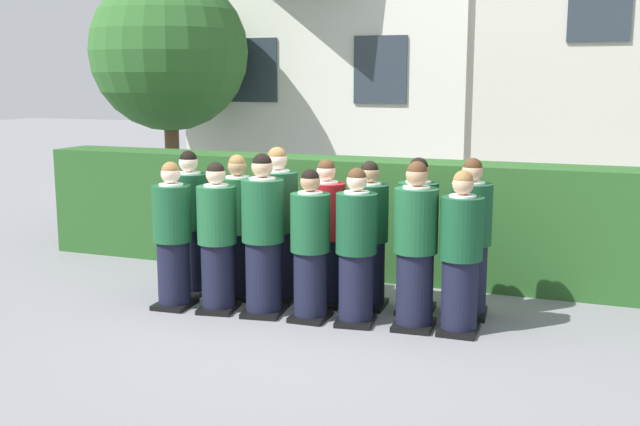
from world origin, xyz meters
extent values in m
plane|color=slate|center=(0.00, 0.00, 0.00)|extent=(60.00, 60.00, 0.00)
cylinder|color=black|center=(-1.51, -0.14, 0.36)|extent=(0.34, 0.34, 0.72)
cube|color=black|center=(-1.51, -0.14, 0.03)|extent=(0.39, 0.47, 0.05)
cylinder|color=#19512D|center=(-1.51, -0.14, 1.02)|extent=(0.41, 0.41, 0.59)
cylinder|color=white|center=(-1.51, -0.14, 1.32)|extent=(0.25, 0.25, 0.03)
cube|color=gold|center=(-1.53, 0.05, 1.14)|extent=(0.04, 0.01, 0.26)
sphere|color=beige|center=(-1.51, -0.14, 1.44)|extent=(0.20, 0.20, 0.20)
sphere|color=olive|center=(-1.51, -0.14, 1.47)|extent=(0.19, 0.19, 0.19)
cube|color=white|center=(-1.53, 0.12, 0.93)|extent=(0.15, 0.02, 0.20)
cylinder|color=black|center=(-1.01, -0.09, 0.36)|extent=(0.35, 0.35, 0.73)
cube|color=black|center=(-1.01, -0.09, 0.03)|extent=(0.44, 0.51, 0.05)
cylinder|color=#1E5B33|center=(-1.01, -0.09, 1.03)|extent=(0.41, 0.41, 0.60)
cylinder|color=white|center=(-1.01, -0.09, 1.33)|extent=(0.25, 0.25, 0.03)
cube|color=navy|center=(-1.04, 0.11, 1.14)|extent=(0.04, 0.02, 0.26)
sphere|color=beige|center=(-1.01, -0.09, 1.45)|extent=(0.21, 0.21, 0.21)
sphere|color=black|center=(-1.01, -0.09, 1.48)|extent=(0.19, 0.19, 0.19)
cylinder|color=black|center=(-0.51, -0.02, 0.39)|extent=(0.37, 0.37, 0.77)
cube|color=black|center=(-0.51, -0.02, 0.03)|extent=(0.45, 0.53, 0.05)
cylinder|color=#19512D|center=(-0.51, -0.02, 1.09)|extent=(0.44, 0.44, 0.64)
cylinder|color=white|center=(-0.51, -0.02, 1.42)|extent=(0.27, 0.27, 0.03)
cube|color=navy|center=(-0.54, 0.18, 1.22)|extent=(0.04, 0.02, 0.28)
sphere|color=tan|center=(-0.51, -0.02, 1.54)|extent=(0.22, 0.22, 0.22)
sphere|color=black|center=(-0.51, -0.02, 1.58)|extent=(0.20, 0.20, 0.20)
cube|color=white|center=(-0.55, 0.25, 1.00)|extent=(0.15, 0.03, 0.20)
cylinder|color=black|center=(0.01, -0.01, 0.35)|extent=(0.34, 0.34, 0.71)
cube|color=black|center=(0.01, -0.01, 0.03)|extent=(0.37, 0.45, 0.05)
cylinder|color=#19512D|center=(0.01, -0.01, 1.00)|extent=(0.40, 0.40, 0.58)
cylinder|color=white|center=(0.01, -0.01, 1.30)|extent=(0.25, 0.25, 0.03)
cube|color=gold|center=(0.00, 0.18, 1.12)|extent=(0.04, 0.01, 0.26)
sphere|color=tan|center=(0.01, -0.01, 1.41)|extent=(0.20, 0.20, 0.20)
sphere|color=black|center=(0.01, -0.01, 1.45)|extent=(0.18, 0.18, 0.18)
cylinder|color=black|center=(0.48, 0.03, 0.36)|extent=(0.34, 0.34, 0.72)
cube|color=black|center=(0.48, 0.03, 0.03)|extent=(0.42, 0.49, 0.05)
cylinder|color=#144728|center=(0.48, 0.03, 1.02)|extent=(0.41, 0.41, 0.60)
cylinder|color=white|center=(0.48, 0.03, 1.32)|extent=(0.25, 0.25, 0.03)
cube|color=navy|center=(0.45, 0.22, 1.14)|extent=(0.04, 0.02, 0.26)
sphere|color=beige|center=(0.48, 0.03, 1.44)|extent=(0.20, 0.20, 0.20)
sphere|color=#472D19|center=(0.48, 0.03, 1.47)|extent=(0.19, 0.19, 0.19)
cube|color=white|center=(0.44, 0.29, 0.93)|extent=(0.15, 0.03, 0.20)
cylinder|color=black|center=(1.06, 0.11, 0.38)|extent=(0.36, 0.36, 0.76)
cube|color=black|center=(1.06, 0.11, 0.03)|extent=(0.41, 0.50, 0.05)
cylinder|color=#19512D|center=(1.06, 0.11, 1.07)|extent=(0.43, 0.43, 0.63)
cylinder|color=white|center=(1.06, 0.11, 1.39)|extent=(0.27, 0.27, 0.03)
cube|color=navy|center=(1.04, 0.31, 1.20)|extent=(0.04, 0.01, 0.28)
sphere|color=tan|center=(1.06, 0.11, 1.51)|extent=(0.21, 0.21, 0.21)
sphere|color=#472D19|center=(1.06, 0.11, 1.55)|extent=(0.20, 0.20, 0.20)
cylinder|color=black|center=(1.50, 0.12, 0.36)|extent=(0.35, 0.35, 0.72)
cube|color=black|center=(1.50, 0.12, 0.03)|extent=(0.37, 0.46, 0.05)
cylinder|color=#144728|center=(1.50, 0.12, 1.02)|extent=(0.41, 0.41, 0.60)
cylinder|color=white|center=(1.50, 0.12, 1.33)|extent=(0.25, 0.25, 0.03)
cube|color=navy|center=(1.49, 0.31, 1.14)|extent=(0.04, 0.01, 0.26)
sphere|color=tan|center=(1.50, 0.12, 1.45)|extent=(0.20, 0.20, 0.20)
sphere|color=olive|center=(1.50, 0.12, 1.48)|extent=(0.19, 0.19, 0.19)
cube|color=white|center=(1.49, 0.38, 0.93)|extent=(0.15, 0.01, 0.20)
cylinder|color=black|center=(-1.62, 0.41, 0.37)|extent=(0.36, 0.36, 0.75)
cube|color=black|center=(-1.62, 0.41, 0.03)|extent=(0.39, 0.47, 0.05)
cylinder|color=#144728|center=(-1.62, 0.41, 1.06)|extent=(0.42, 0.42, 0.62)
cylinder|color=white|center=(-1.62, 0.41, 1.37)|extent=(0.26, 0.26, 0.03)
cube|color=navy|center=(-1.63, 0.61, 1.18)|extent=(0.04, 0.01, 0.27)
sphere|color=beige|center=(-1.62, 0.41, 1.49)|extent=(0.21, 0.21, 0.21)
sphere|color=black|center=(-1.62, 0.41, 1.53)|extent=(0.19, 0.19, 0.19)
cube|color=white|center=(-1.63, 0.68, 0.97)|extent=(0.15, 0.01, 0.20)
cylinder|color=black|center=(-1.05, 0.46, 0.37)|extent=(0.35, 0.35, 0.74)
cube|color=black|center=(-1.05, 0.46, 0.03)|extent=(0.41, 0.49, 0.05)
cylinder|color=#1E5B33|center=(-1.05, 0.46, 1.04)|extent=(0.42, 0.42, 0.61)
cylinder|color=white|center=(-1.05, 0.46, 1.35)|extent=(0.26, 0.26, 0.03)
cube|color=#236038|center=(-1.06, 0.66, 1.16)|extent=(0.04, 0.02, 0.27)
sphere|color=tan|center=(-1.05, 0.46, 1.47)|extent=(0.21, 0.21, 0.21)
sphere|color=olive|center=(-1.05, 0.46, 1.50)|extent=(0.19, 0.19, 0.19)
cube|color=white|center=(-1.07, 0.73, 0.95)|extent=(0.15, 0.02, 0.20)
cylinder|color=black|center=(-0.58, 0.49, 0.39)|extent=(0.37, 0.37, 0.78)
cube|color=black|center=(-0.58, 0.49, 0.03)|extent=(0.45, 0.53, 0.05)
cylinder|color=#19512D|center=(-0.58, 0.49, 1.10)|extent=(0.44, 0.44, 0.65)
cylinder|color=white|center=(-0.58, 0.49, 1.43)|extent=(0.27, 0.27, 0.03)
cube|color=#236038|center=(-0.61, 0.70, 1.23)|extent=(0.04, 0.02, 0.28)
sphere|color=beige|center=(-0.58, 0.49, 1.56)|extent=(0.22, 0.22, 0.22)
sphere|color=olive|center=(-0.58, 0.49, 1.60)|extent=(0.20, 0.20, 0.20)
cylinder|color=black|center=(-0.03, 0.53, 0.36)|extent=(0.35, 0.35, 0.73)
cube|color=black|center=(-0.03, 0.53, 0.03)|extent=(0.41, 0.49, 0.05)
cylinder|color=#AD191E|center=(-0.03, 0.53, 1.03)|extent=(0.41, 0.41, 0.60)
cylinder|color=white|center=(-0.03, 0.53, 1.33)|extent=(0.25, 0.25, 0.03)
cube|color=gold|center=(-0.05, 0.73, 1.15)|extent=(0.04, 0.02, 0.26)
sphere|color=beige|center=(-0.03, 0.53, 1.45)|extent=(0.21, 0.21, 0.21)
sphere|color=#472D19|center=(-0.03, 0.53, 1.49)|extent=(0.19, 0.19, 0.19)
cube|color=white|center=(-0.06, 0.80, 0.94)|extent=(0.15, 0.02, 0.20)
cylinder|color=black|center=(0.43, 0.61, 0.36)|extent=(0.35, 0.35, 0.72)
cube|color=black|center=(0.43, 0.61, 0.03)|extent=(0.39, 0.47, 0.05)
cylinder|color=#144728|center=(0.43, 0.61, 1.02)|extent=(0.41, 0.41, 0.60)
cylinder|color=white|center=(0.43, 0.61, 1.33)|extent=(0.25, 0.25, 0.03)
cube|color=gold|center=(0.41, 0.80, 1.14)|extent=(0.04, 0.01, 0.26)
sphere|color=tan|center=(0.43, 0.61, 1.45)|extent=(0.20, 0.20, 0.20)
sphere|color=black|center=(0.43, 0.61, 1.48)|extent=(0.19, 0.19, 0.19)
cube|color=white|center=(0.41, 0.87, 0.93)|extent=(0.15, 0.02, 0.20)
cylinder|color=black|center=(0.94, 0.64, 0.37)|extent=(0.36, 0.36, 0.75)
cube|color=black|center=(0.94, 0.64, 0.03)|extent=(0.42, 0.50, 0.05)
cylinder|color=#144728|center=(0.94, 0.64, 1.06)|extent=(0.42, 0.42, 0.62)
cylinder|color=white|center=(0.94, 0.64, 1.37)|extent=(0.26, 0.26, 0.03)
cube|color=navy|center=(0.92, 0.84, 1.18)|extent=(0.04, 0.02, 0.27)
sphere|color=tan|center=(0.94, 0.64, 1.49)|extent=(0.21, 0.21, 0.21)
sphere|color=black|center=(0.94, 0.64, 1.53)|extent=(0.19, 0.19, 0.19)
cylinder|color=black|center=(1.48, 0.69, 0.38)|extent=(0.36, 0.36, 0.75)
cube|color=black|center=(1.48, 0.69, 0.03)|extent=(0.42, 0.50, 0.05)
cylinder|color=#144728|center=(1.48, 0.69, 1.06)|extent=(0.43, 0.43, 0.62)
cylinder|color=white|center=(1.48, 0.69, 1.38)|extent=(0.26, 0.26, 0.03)
cube|color=navy|center=(1.46, 0.89, 1.19)|extent=(0.04, 0.02, 0.27)
sphere|color=tan|center=(1.48, 0.69, 1.50)|extent=(0.21, 0.21, 0.21)
sphere|color=#472D19|center=(1.48, 0.69, 1.54)|extent=(0.20, 0.20, 0.20)
cube|color=#285623|center=(0.00, 1.94, 0.72)|extent=(8.97, 0.70, 1.44)
cube|color=#2D3842|center=(2.43, 5.42, 3.50)|extent=(0.90, 0.04, 1.10)
cube|color=silver|center=(-2.06, 7.52, 2.05)|extent=(5.12, 4.36, 4.11)
cube|color=#2D3842|center=(-3.21, 5.32, 2.55)|extent=(0.90, 0.04, 1.10)
cube|color=#2D3842|center=(-0.91, 5.32, 2.55)|extent=(0.90, 0.04, 1.10)
cylinder|color=brown|center=(-4.17, 4.14, 0.81)|extent=(0.24, 0.24, 1.62)
sphere|color=#2D6028|center=(-4.17, 4.14, 2.84)|extent=(2.60, 2.60, 2.60)
camera|label=1|loc=(2.85, -7.05, 2.44)|focal=43.50mm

